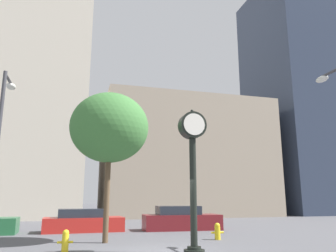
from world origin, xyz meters
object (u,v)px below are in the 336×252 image
object	(u,v)px
car_maroon	(181,220)
fire_hydrant_far	(65,241)
fire_hydrant_near	(217,231)
bare_tree	(110,128)
car_red	(83,222)
street_clock	(193,157)
street_lamp_left	(1,130)

from	to	relation	value
car_maroon	fire_hydrant_far	world-z (taller)	car_maroon
fire_hydrant_near	car_maroon	bearing A→B (deg)	92.45
bare_tree	fire_hydrant_near	bearing A→B (deg)	-2.89
car_red	fire_hydrant_near	bearing A→B (deg)	-45.01
bare_tree	car_maroon	bearing A→B (deg)	43.78
car_maroon	car_red	bearing A→B (deg)	177.90
car_red	street_clock	bearing A→B (deg)	-70.06
fire_hydrant_far	street_lamp_left	world-z (taller)	street_lamp_left
fire_hydrant_near	bare_tree	world-z (taller)	bare_tree
street_lamp_left	bare_tree	distance (m)	4.46
car_red	fire_hydrant_far	bearing A→B (deg)	-98.63
fire_hydrant_near	fire_hydrant_far	distance (m)	6.85
fire_hydrant_far	street_lamp_left	bearing A→B (deg)	168.57
car_red	bare_tree	world-z (taller)	bare_tree
car_red	fire_hydrant_far	world-z (taller)	car_red
car_red	street_lamp_left	xyz separation A→B (m)	(-3.27, -6.63, 3.79)
bare_tree	street_clock	bearing A→B (deg)	-51.64
car_maroon	bare_tree	size ratio (longest dim) A/B	0.71
car_maroon	street_lamp_left	size ratio (longest dim) A/B	0.71
street_clock	car_red	xyz separation A→B (m)	(-3.60, 8.53, -2.80)
car_maroon	bare_tree	distance (m)	7.98
car_red	car_maroon	bearing A→B (deg)	-7.30
fire_hydrant_near	street_lamp_left	size ratio (longest dim) A/B	0.11
street_clock	street_lamp_left	xyz separation A→B (m)	(-6.87, 1.89, 0.99)
street_clock	fire_hydrant_far	world-z (taller)	street_clock
fire_hydrant_near	bare_tree	distance (m)	6.82
street_clock	fire_hydrant_far	xyz separation A→B (m)	(-4.31, 1.38, -2.94)
car_red	fire_hydrant_near	xyz separation A→B (m)	(5.88, -5.31, -0.16)
fire_hydrant_near	fire_hydrant_far	size ratio (longest dim) A/B	0.97
bare_tree	street_lamp_left	bearing A→B (deg)	-159.01
fire_hydrant_far	bare_tree	distance (m)	5.27
fire_hydrant_near	street_clock	bearing A→B (deg)	-125.32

